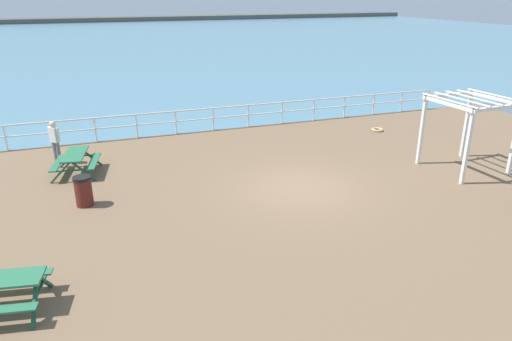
% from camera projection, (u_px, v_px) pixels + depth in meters
% --- Properties ---
extents(ground_plane, '(30.00, 24.00, 0.20)m').
position_uv_depth(ground_plane, '(299.00, 190.00, 15.87)').
color(ground_plane, brown).
extents(sea_band, '(142.00, 90.00, 0.01)m').
position_uv_depth(sea_band, '(130.00, 40.00, 62.05)').
color(sea_band, teal).
rests_on(sea_band, ground).
extents(distant_shoreline, '(142.00, 6.00, 1.80)m').
position_uv_depth(distant_shoreline, '(108.00, 21.00, 99.72)').
color(distant_shoreline, '#4C4C47').
rests_on(distant_shoreline, ground).
extents(seaward_railing, '(23.07, 0.07, 1.08)m').
position_uv_depth(seaward_railing, '(231.00, 113.00, 22.36)').
color(seaward_railing, white).
rests_on(seaward_railing, ground).
extents(picnic_table_near_left, '(1.81, 2.04, 0.80)m').
position_uv_depth(picnic_table_near_left, '(76.00, 159.00, 16.81)').
color(picnic_table_near_left, '#286B47').
rests_on(picnic_table_near_left, ground).
extents(visitor, '(0.40, 0.41, 1.66)m').
position_uv_depth(visitor, '(55.00, 139.00, 17.74)').
color(visitor, slate).
rests_on(visitor, ground).
extents(lattice_pergola, '(2.55, 2.67, 2.70)m').
position_uv_depth(lattice_pergola, '(470.00, 117.00, 16.78)').
color(lattice_pergola, white).
rests_on(lattice_pergola, ground).
extents(litter_bin, '(0.55, 0.55, 0.95)m').
position_uv_depth(litter_bin, '(83.00, 191.00, 14.36)').
color(litter_bin, '#591E19').
rests_on(litter_bin, ground).
extents(rope_coil, '(0.55, 0.55, 0.11)m').
position_uv_depth(rope_coil, '(377.00, 130.00, 22.19)').
color(rope_coil, tan).
rests_on(rope_coil, ground).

